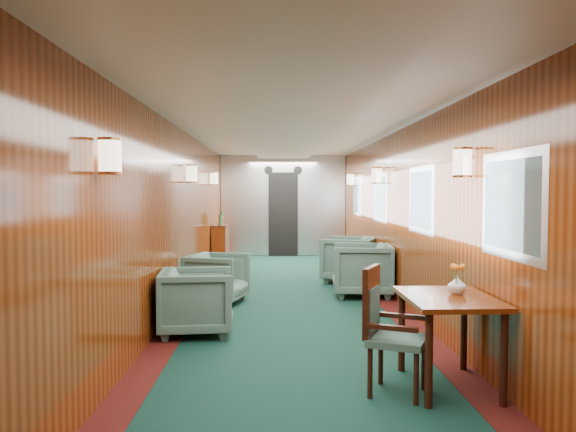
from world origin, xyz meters
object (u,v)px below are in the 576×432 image
object	(u,v)px
side_chair	(386,325)
armchair_left_near	(197,301)
dining_table	(448,311)
armchair_left_far	(217,278)
credenza	(221,244)
armchair_right_near	(362,270)
armchair_right_far	(348,259)

from	to	relation	value
side_chair	armchair_left_near	distance (m)	2.49
dining_table	armchair_left_far	distance (m)	4.06
armchair_left_near	armchair_left_far	xyz separation A→B (m)	(0.05, 1.71, -0.01)
credenza	armchair_left_far	distance (m)	3.96
armchair_right_near	armchair_right_far	bearing A→B (deg)	-173.15
armchair_left_near	armchair_right_near	xyz separation A→B (m)	(2.14, 2.15, 0.04)
credenza	side_chair	bearing A→B (deg)	-75.26
credenza	armchair_left_near	xyz separation A→B (m)	(0.27, -5.65, -0.08)
armchair_right_far	dining_table	bearing A→B (deg)	20.14
dining_table	armchair_left_near	size ratio (longest dim) A/B	1.24
armchair_left_far	armchair_right_near	distance (m)	2.13
side_chair	armchair_right_near	bearing A→B (deg)	107.79
dining_table	armchair_right_far	distance (m)	5.18
credenza	armchair_right_near	size ratio (longest dim) A/B	1.31
armchair_left_near	armchair_left_far	world-z (taller)	armchair_left_near
dining_table	armchair_left_far	xyz separation A→B (m)	(-2.16, 3.42, -0.26)
side_chair	credenza	size ratio (longest dim) A/B	0.86
credenza	dining_table	bearing A→B (deg)	-71.40
side_chair	credenza	bearing A→B (deg)	128.95
credenza	armchair_right_far	world-z (taller)	credenza
armchair_right_near	side_chair	bearing A→B (deg)	-0.58
armchair_right_near	armchair_right_far	world-z (taller)	armchair_right_near
credenza	armchair_right_near	distance (m)	4.26
armchair_left_near	armchair_left_far	distance (m)	1.71
side_chair	armchair_right_far	xyz separation A→B (m)	(0.42, 5.27, -0.14)
armchair_right_far	credenza	bearing A→B (deg)	-113.46
dining_table	armchair_right_near	bearing A→B (deg)	90.81
armchair_left_far	armchair_right_near	bearing A→B (deg)	-62.53
side_chair	armchair_left_near	xyz separation A→B (m)	(-1.70, 1.81, -0.17)
side_chair	armchair_left_far	bearing A→B (deg)	139.23
credenza	armchair_left_far	size ratio (longest dim) A/B	1.50
dining_table	armchair_left_near	distance (m)	2.81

